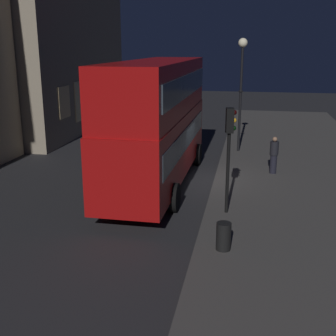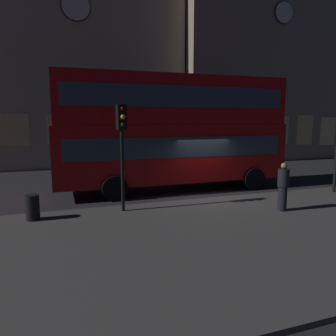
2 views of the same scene
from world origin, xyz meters
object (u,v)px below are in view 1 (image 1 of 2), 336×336
Objects in this scene: double_decker_bus at (158,118)px; pedestrian at (274,155)px; street_lamp at (242,71)px; traffic_light_near_kerb at (230,138)px; litter_bin at (224,236)px.

pedestrian is at bearing -64.13° from double_decker_bus.
double_decker_bus is 7.55m from street_lamp.
traffic_light_near_kerb is 0.61× the size of street_lamp.
double_decker_bus is at bearing 28.23° from litter_bin.
double_decker_bus is at bearing -56.83° from pedestrian.
double_decker_bus is 1.78× the size of street_lamp.
street_lamp is 7.38× the size of litter_bin.
street_lamp is (6.62, -3.27, 1.58)m from double_decker_bus.
traffic_light_near_kerb is at bearing -11.01° from pedestrian.
traffic_light_near_kerb is 3.79m from litter_bin.
litter_bin is (-8.44, 1.77, -0.47)m from pedestrian.
litter_bin is at bearing -151.30° from double_decker_bus.
street_lamp reaches higher than litter_bin.
pedestrian is (5.43, -1.84, -1.83)m from traffic_light_near_kerb.
double_decker_bus reaches higher than pedestrian.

